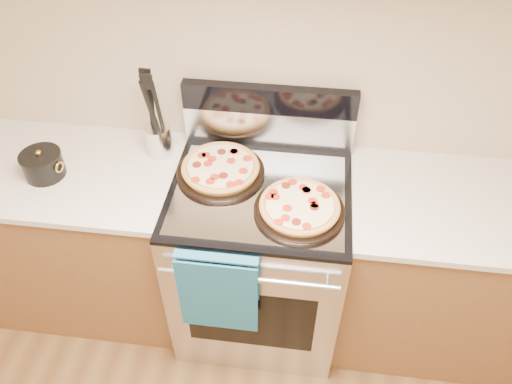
# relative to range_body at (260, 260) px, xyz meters

# --- Properties ---
(wall_back) EXTENTS (4.00, 0.00, 4.00)m
(wall_back) POSITION_rel_range_body_xyz_m (0.00, 0.35, 0.90)
(wall_back) COLOR #C8B290
(wall_back) RESTS_ON ground
(range_body) EXTENTS (0.76, 0.68, 0.90)m
(range_body) POSITION_rel_range_body_xyz_m (0.00, 0.00, 0.00)
(range_body) COLOR #B7B7BC
(range_body) RESTS_ON ground
(oven_window) EXTENTS (0.56, 0.01, 0.40)m
(oven_window) POSITION_rel_range_body_xyz_m (0.00, -0.34, 0.00)
(oven_window) COLOR black
(oven_window) RESTS_ON range_body
(cooktop) EXTENTS (0.76, 0.68, 0.02)m
(cooktop) POSITION_rel_range_body_xyz_m (0.00, 0.00, 0.46)
(cooktop) COLOR black
(cooktop) RESTS_ON range_body
(backsplash_lower) EXTENTS (0.76, 0.06, 0.18)m
(backsplash_lower) POSITION_rel_range_body_xyz_m (0.00, 0.31, 0.56)
(backsplash_lower) COLOR silver
(backsplash_lower) RESTS_ON cooktop
(backsplash_upper) EXTENTS (0.76, 0.06, 0.12)m
(backsplash_upper) POSITION_rel_range_body_xyz_m (0.00, 0.31, 0.71)
(backsplash_upper) COLOR black
(backsplash_upper) RESTS_ON backsplash_lower
(oven_handle) EXTENTS (0.70, 0.03, 0.03)m
(oven_handle) POSITION_rel_range_body_xyz_m (0.00, -0.38, 0.35)
(oven_handle) COLOR silver
(oven_handle) RESTS_ON range_body
(dish_towel) EXTENTS (0.32, 0.05, 0.42)m
(dish_towel) POSITION_rel_range_body_xyz_m (-0.12, -0.38, 0.25)
(dish_towel) COLOR #1C618D
(dish_towel) RESTS_ON oven_handle
(foil_sheet) EXTENTS (0.70, 0.55, 0.01)m
(foil_sheet) POSITION_rel_range_body_xyz_m (0.00, -0.03, 0.47)
(foil_sheet) COLOR gray
(foil_sheet) RESTS_ON cooktop
(cabinet_left) EXTENTS (1.00, 0.62, 0.88)m
(cabinet_left) POSITION_rel_range_body_xyz_m (-0.88, 0.03, -0.01)
(cabinet_left) COLOR brown
(cabinet_left) RESTS_ON ground
(countertop_left) EXTENTS (1.02, 0.64, 0.03)m
(countertop_left) POSITION_rel_range_body_xyz_m (-0.88, 0.03, 0.45)
(countertop_left) COLOR beige
(countertop_left) RESTS_ON cabinet_left
(cabinet_right) EXTENTS (1.00, 0.62, 0.88)m
(cabinet_right) POSITION_rel_range_body_xyz_m (0.88, 0.03, -0.01)
(cabinet_right) COLOR brown
(cabinet_right) RESTS_ON ground
(countertop_right) EXTENTS (1.02, 0.64, 0.03)m
(countertop_right) POSITION_rel_range_body_xyz_m (0.88, 0.03, 0.45)
(countertop_right) COLOR beige
(countertop_right) RESTS_ON cabinet_right
(pepperoni_pizza_back) EXTENTS (0.47, 0.47, 0.05)m
(pepperoni_pizza_back) POSITION_rel_range_body_xyz_m (-0.18, 0.07, 0.50)
(pepperoni_pizza_back) COLOR #B57237
(pepperoni_pizza_back) RESTS_ON foil_sheet
(pepperoni_pizza_front) EXTENTS (0.41, 0.41, 0.05)m
(pepperoni_pizza_front) POSITION_rel_range_body_xyz_m (0.17, -0.12, 0.50)
(pepperoni_pizza_front) COLOR #B57237
(pepperoni_pizza_front) RESTS_ON foil_sheet
(utensil_crock) EXTENTS (0.13, 0.13, 0.14)m
(utensil_crock) POSITION_rel_range_body_xyz_m (-0.48, 0.19, 0.53)
(utensil_crock) COLOR silver
(utensil_crock) RESTS_ON countertop_left
(saucepan) EXTENTS (0.20, 0.20, 0.10)m
(saucepan) POSITION_rel_range_body_xyz_m (-0.93, -0.02, 0.51)
(saucepan) COLOR black
(saucepan) RESTS_ON countertop_left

